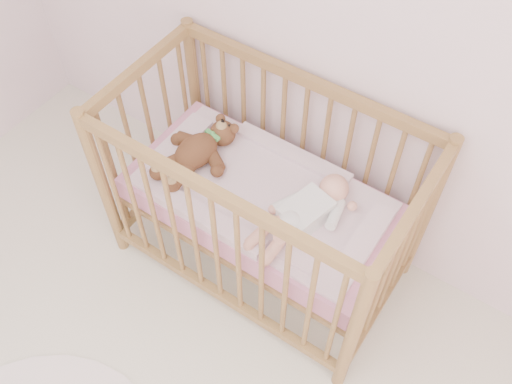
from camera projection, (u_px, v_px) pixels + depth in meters
The scene contains 6 objects.
wall_back at pixel (370, 12), 2.06m from camera, with size 4.00×0.02×2.70m, color white.
crib at pixel (262, 201), 2.60m from camera, with size 1.36×0.76×1.00m, color #A07B43, non-canonical shape.
mattress at pixel (262, 203), 2.61m from camera, with size 1.22×0.62×0.13m, color pink.
blanket at pixel (262, 193), 2.55m from camera, with size 1.10×0.58×0.06m, color pink, non-canonical shape.
baby at pixel (306, 210), 2.40m from camera, with size 0.28×0.58×0.14m, color white, non-canonical shape.
teddy_bear at pixel (196, 150), 2.59m from camera, with size 0.34×0.49×0.14m, color brown, non-canonical shape.
Camera 1 is at (0.64, 0.31, 2.59)m, focal length 40.00 mm.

